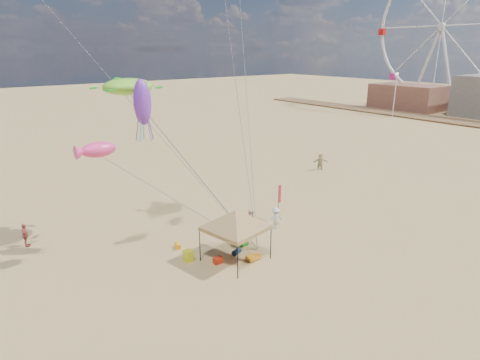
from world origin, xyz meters
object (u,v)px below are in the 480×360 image
at_px(person_far_a, 25,235).
at_px(ferris_wheel, 441,33).
at_px(feather_flag, 279,196).
at_px(person_near_c, 275,218).
at_px(person_near_a, 250,222).
at_px(person_far_c, 320,162).
at_px(cooler_blue, 240,228).
at_px(canopy_tent, 235,212).
at_px(chair_green, 243,240).
at_px(beach_cart, 254,257).
at_px(lamp_north, 396,87).
at_px(chair_yellow, 188,256).
at_px(cooler_red, 218,260).
at_px(person_near_b, 252,222).

relative_size(person_far_a, ferris_wheel, 0.05).
distance_m(feather_flag, person_near_c, 2.04).
bearing_deg(person_near_a, person_far_c, -179.16).
relative_size(cooler_blue, ferris_wheel, 0.02).
height_order(canopy_tent, ferris_wheel, ferris_wheel).
bearing_deg(person_near_c, person_far_c, -135.98).
height_order(cooler_blue, chair_green, chair_green).
relative_size(feather_flag, person_near_a, 1.45).
height_order(beach_cart, person_far_c, person_far_c).
bearing_deg(person_near_c, lamp_north, -141.63).
distance_m(person_near_c, lamp_north, 57.75).
relative_size(chair_yellow, ferris_wheel, 0.02).
distance_m(person_far_c, lamp_north, 41.87).
xyz_separation_m(cooler_red, chair_green, (2.68, 0.93, 0.16)).
distance_m(person_far_a, lamp_north, 69.23).
xyz_separation_m(chair_yellow, person_far_c, (21.29, 8.25, 0.56)).
distance_m(person_near_b, ferris_wheel, 76.90).
bearing_deg(person_near_c, feather_flag, -127.38).
distance_m(cooler_red, chair_yellow, 1.87).
relative_size(cooler_red, chair_green, 0.77).
bearing_deg(person_near_b, cooler_blue, 99.97).
bearing_deg(chair_green, chair_yellow, 173.69).
height_order(feather_flag, person_far_c, feather_flag).
relative_size(canopy_tent, cooler_blue, 11.24).
bearing_deg(ferris_wheel, person_near_b, -160.72).
height_order(person_far_c, ferris_wheel, ferris_wheel).
height_order(canopy_tent, person_near_a, canopy_tent).
height_order(canopy_tent, beach_cart, canopy_tent).
bearing_deg(person_far_a, feather_flag, -93.91).
bearing_deg(cooler_blue, person_far_a, 151.75).
bearing_deg(beach_cart, lamp_north, 25.01).
bearing_deg(person_near_a, cooler_blue, -108.79).
xyz_separation_m(person_near_b, person_far_c, (15.74, 7.61, 0.06)).
bearing_deg(chair_yellow, person_far_a, 132.26).
relative_size(chair_green, person_near_c, 0.44).
distance_m(cooler_red, ferris_wheel, 81.64).
xyz_separation_m(cooler_blue, beach_cart, (-1.91, -3.78, 0.01)).
bearing_deg(beach_cart, cooler_blue, 63.22).
distance_m(cooler_blue, lamp_north, 59.38).
xyz_separation_m(feather_flag, cooler_red, (-7.49, -2.65, -1.68)).
height_order(person_near_c, ferris_wheel, ferris_wheel).
relative_size(person_near_c, person_far_c, 0.89).
bearing_deg(cooler_red, person_far_a, 132.37).
xyz_separation_m(chair_green, person_far_c, (17.34, 8.69, 0.56)).
height_order(canopy_tent, person_near_c, canopy_tent).
bearing_deg(person_near_c, ferris_wheel, -145.99).
distance_m(person_near_b, person_far_a, 15.00).
bearing_deg(person_far_a, beach_cart, -115.55).
bearing_deg(canopy_tent, cooler_red, 163.86).
height_order(chair_yellow, ferris_wheel, ferris_wheel).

